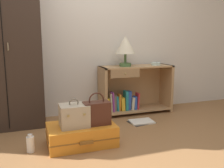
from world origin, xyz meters
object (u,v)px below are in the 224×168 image
Objects in this scene: bowl at (156,64)px; suitcase_large at (82,134)px; train_case at (74,115)px; handbag at (97,113)px; bookshelf at (132,90)px; bottle at (30,144)px; open_book_on_floor at (142,122)px; wardrobe at (5,46)px; table_lamp at (125,46)px.

suitcase_large is (-1.37, -0.87, -0.64)m from bowl.
handbag is at bearing -3.89° from train_case.
bookshelf is 1.38m from suitcase_large.
bottle is 1.53m from open_book_on_floor.
wardrobe is 2.88× the size of suitcase_large.
suitcase_large is 2.06× the size of handbag.
bowl is at bearing 24.81° from bottle.
bookshelf is at bearing 14.98° from table_lamp.
bowl reaches higher than suitcase_large.
wardrobe reaches higher than bowl.
bowl is at bearing -6.34° from bookshelf.
handbag is at bearing -148.43° from open_book_on_floor.
bowl reaches higher than handbag.
train_case is (-1.08, -0.93, -0.01)m from bookshelf.
table_lamp reaches higher than bookshelf.
bowl reaches higher than bottle.
handbag reaches higher than train_case.
bookshelf is at bearing 173.66° from bowl.
bowl is (0.51, -0.00, -0.28)m from table_lamp.
handbag is at bearing -131.56° from bookshelf.
bottle is 0.51× the size of open_book_on_floor.
bookshelf is 1.81m from bottle.
wardrobe reaches higher than suitcase_large.
wardrobe reaches higher than table_lamp.
wardrobe is at bearing 104.57° from bottle.
table_lamp reaches higher than train_case.
wardrobe is 5.93× the size of handbag.
open_book_on_floor is at bearing 31.57° from handbag.
bookshelf reaches higher than train_case.
table_lamp reaches higher than suitcase_large.
bottle is (-1.40, -0.88, -0.94)m from table_lamp.
wardrobe is 1.32m from bottle.
table_lamp is 1.11m from open_book_on_floor.
train_case is 0.52m from bottle.
table_lamp is 1.45× the size of train_case.
wardrobe is 1.89m from bookshelf.
handbag is 0.74m from bottle.
bowl is 1.75m from train_case.
wardrobe is 14.69× the size of bowl.
wardrobe reaches higher than bottle.
wardrobe is at bearing 127.35° from train_case.
wardrobe is at bearing 131.27° from suitcase_large.
bookshelf is at bearing 81.66° from open_book_on_floor.
table_lamp is 2.38× the size of bottle.
suitcase_large is at bearing -134.79° from table_lamp.
open_book_on_floor is (1.46, 0.44, -0.08)m from bottle.
open_book_on_floor is (1.69, -0.43, -1.04)m from wardrobe.
bowl is 1.75m from suitcase_large.
bottle is (0.23, -0.87, -0.96)m from wardrobe.
handbag is (-1.21, -0.91, -0.40)m from bowl.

